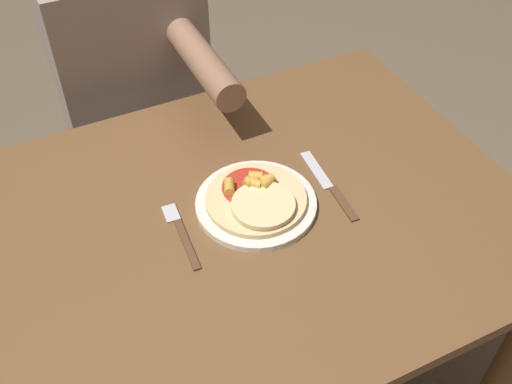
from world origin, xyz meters
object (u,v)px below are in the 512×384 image
at_px(fork, 180,231).
at_px(knife, 330,186).
at_px(dining_table, 238,254).
at_px(plate, 256,204).
at_px(pizza, 257,198).
at_px(person_diner, 133,80).

height_order(fork, knife, same).
height_order(dining_table, plate, plate).
distance_m(plate, pizza, 0.02).
xyz_separation_m(plate, fork, (-0.16, 0.00, -0.00)).
bearing_deg(person_diner, pizza, -82.87).
bearing_deg(knife, dining_table, 179.19).
bearing_deg(plate, knife, -5.83).
xyz_separation_m(dining_table, plate, (0.05, 0.01, 0.12)).
relative_size(pizza, person_diner, 0.17).
relative_size(plate, fork, 1.38).
height_order(plate, person_diner, person_diner).
distance_m(dining_table, knife, 0.24).
xyz_separation_m(knife, person_diner, (-0.24, 0.61, -0.05)).
xyz_separation_m(dining_table, fork, (-0.11, 0.01, 0.11)).
relative_size(plate, pizza, 1.20).
bearing_deg(knife, person_diner, 111.00).
distance_m(fork, knife, 0.32).
bearing_deg(plate, fork, 179.60).
bearing_deg(person_diner, plate, -82.92).
height_order(plate, pizza, pizza).
relative_size(plate, knife, 1.10).
distance_m(pizza, knife, 0.16).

